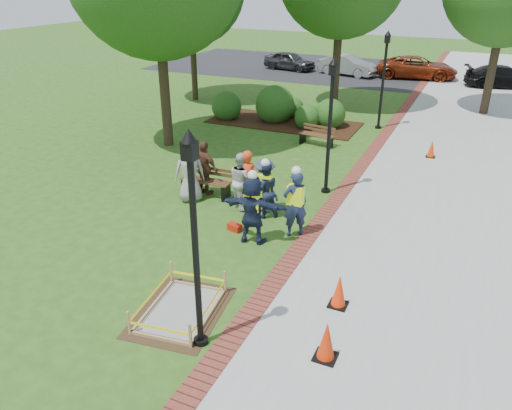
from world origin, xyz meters
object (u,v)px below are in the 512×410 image
at_px(wet_concrete_pad, 180,303).
at_px(lamp_near, 194,229).
at_px(cone_front, 326,341).
at_px(hivis_worker_c, 265,188).
at_px(hivis_worker_b, 295,202).
at_px(bench_near, 206,187).
at_px(hivis_worker_a, 253,208).

xyz_separation_m(wet_concrete_pad, lamp_near, (0.87, -0.66, 2.25)).
relative_size(cone_front, hivis_worker_c, 0.46).
bearing_deg(wet_concrete_pad, hivis_worker_b, 76.90).
bearing_deg(cone_front, bench_near, 135.61).
height_order(hivis_worker_a, hivis_worker_b, hivis_worker_a).
relative_size(cone_front, lamp_near, 0.19).
height_order(cone_front, hivis_worker_c, hivis_worker_c).
bearing_deg(wet_concrete_pad, hivis_worker_c, 92.47).
height_order(wet_concrete_pad, hivis_worker_a, hivis_worker_a).
relative_size(wet_concrete_pad, hivis_worker_b, 1.26).
distance_m(bench_near, cone_front, 7.98).
height_order(hivis_worker_b, hivis_worker_c, hivis_worker_b).
xyz_separation_m(bench_near, hivis_worker_b, (3.49, -1.33, 0.70)).
height_order(hivis_worker_a, hivis_worker_c, hivis_worker_a).
distance_m(hivis_worker_a, hivis_worker_c, 1.56).
bearing_deg(wet_concrete_pad, cone_front, -1.35).
bearing_deg(bench_near, hivis_worker_a, -39.02).
xyz_separation_m(cone_front, hivis_worker_a, (-3.08, 3.46, 0.59)).
bearing_deg(lamp_near, hivis_worker_c, 101.03).
distance_m(bench_near, lamp_near, 7.37).
bearing_deg(wet_concrete_pad, bench_near, 114.59).
bearing_deg(lamp_near, bench_near, 118.83).
distance_m(wet_concrete_pad, hivis_worker_c, 4.95).
bearing_deg(lamp_near, wet_concrete_pad, 143.03).
distance_m(cone_front, hivis_worker_b, 4.83).
xyz_separation_m(wet_concrete_pad, hivis_worker_b, (0.97, 4.17, 0.75)).
xyz_separation_m(lamp_near, hivis_worker_c, (-1.08, 5.56, -1.59)).
bearing_deg(hivis_worker_c, hivis_worker_b, -31.74).
bearing_deg(bench_near, hivis_worker_b, -20.90).
bearing_deg(bench_near, hivis_worker_c, -14.61).
bearing_deg(lamp_near, hivis_worker_b, 88.83).
bearing_deg(cone_front, hivis_worker_c, 124.28).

